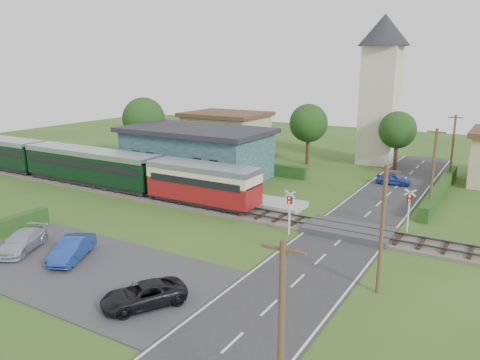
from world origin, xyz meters
The scene contains 30 objects.
ground centered at (0.00, 0.00, 0.00)m, with size 120.00×120.00×0.00m, color #2D4C19.
railway_track centered at (0.00, 2.00, 0.11)m, with size 76.00×3.20×0.49m.
road centered at (10.00, 0.00, 0.03)m, with size 6.00×70.00×0.05m, color #28282B.
car_park centered at (-1.50, -12.00, 0.04)m, with size 17.00×9.00×0.08m, color #333335.
crossing_deck centered at (10.00, 2.00, 0.23)m, with size 6.20×3.40×0.45m, color #333335.
platform centered at (-10.00, 5.20, 0.23)m, with size 30.00×3.00×0.45m, color gray.
equipment_hut centered at (-18.00, 5.20, 1.75)m, with size 2.30×2.30×2.55m.
station_building centered at (-10.00, 10.99, 2.69)m, with size 16.00×9.00×5.30m.
train centered at (-19.56, 2.00, 2.18)m, with size 43.20×2.90×3.40m.
church_tower centered at (5.00, 28.00, 10.23)m, with size 6.00×6.00×17.60m.
house_west centered at (-15.00, 25.00, 2.79)m, with size 10.80×8.80×5.50m.
hedge_roadside centered at (14.20, 16.00, 0.60)m, with size 0.80×18.00×1.20m, color #193814.
hedge_station centered at (-10.00, 15.50, 0.65)m, with size 22.00×0.80×1.30m, color #193814.
tree_a centered at (-20.00, 14.00, 5.38)m, with size 5.20×5.20×8.00m.
tree_b centered at (-2.00, 23.00, 5.02)m, with size 4.60×4.60×7.34m.
tree_c centered at (8.00, 25.00, 4.65)m, with size 4.20×4.20×6.78m.
utility_pole_a centered at (14.20, -18.00, 3.63)m, with size 1.40×0.22×7.00m.
utility_pole_b centered at (14.20, -6.00, 3.63)m, with size 1.40×0.22×7.00m.
utility_pole_c centered at (14.20, 10.00, 3.63)m, with size 1.40×0.22×7.00m.
utility_pole_d centered at (14.20, 22.00, 3.63)m, with size 1.40×0.22×7.00m.
crossing_signal_near centered at (6.40, -0.41, 2.14)m, with size 0.84×0.28×3.28m.
crossing_signal_far centered at (13.60, 4.39, 2.14)m, with size 0.84×0.28×3.28m.
streetlamp_west centered at (-22.00, 20.00, 3.04)m, with size 0.30×0.30×5.15m.
streetlamp_east centered at (16.00, 27.00, 3.04)m, with size 0.30×0.30×5.15m.
car_on_road centered at (9.51, 17.96, 0.63)m, with size 1.36×3.39×1.15m, color #283E9C.
car_park_blue centered at (-3.28, -11.44, 0.76)m, with size 1.44×4.14×1.36m, color navy.
car_park_silver centered at (-7.20, -12.14, 0.71)m, with size 1.77×4.36×1.27m, color #A2ABBA.
car_park_dark centered at (4.50, -13.56, 0.67)m, with size 1.96×4.26×1.18m, color black.
pedestrian_near centered at (-3.58, 5.04, 1.19)m, with size 0.54×0.35×1.48m, color gray.
pedestrian_far centered at (-15.19, 5.31, 1.28)m, with size 0.81×0.63×1.66m, color gray.
Camera 1 is at (19.54, -29.44, 11.88)m, focal length 35.00 mm.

